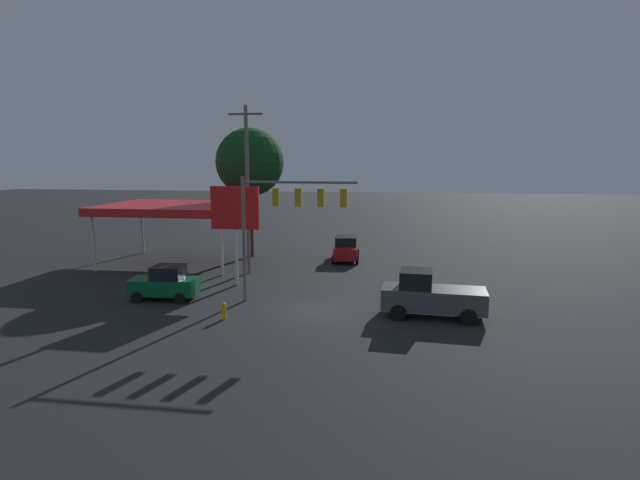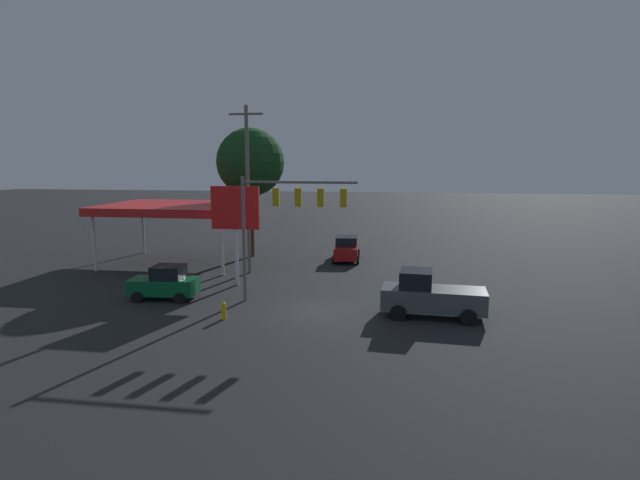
{
  "view_description": "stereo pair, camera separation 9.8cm",
  "coord_description": "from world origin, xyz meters",
  "px_view_note": "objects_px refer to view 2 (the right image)",
  "views": [
    {
      "loc": [
        -3.97,
        25.33,
        7.95
      ],
      "look_at": [
        0.0,
        -2.0,
        3.51
      ],
      "focal_mm": 28.0,
      "sensor_mm": 36.0,
      "label": 1
    },
    {
      "loc": [
        -4.07,
        25.31,
        7.95
      ],
      "look_at": [
        0.0,
        -2.0,
        3.51
      ],
      "focal_mm": 28.0,
      "sensor_mm": 36.0,
      "label": 2
    }
  ],
  "objects_px": {
    "street_tree": "(250,162)",
    "pickup_parked": "(430,296)",
    "hatchback_crossing": "(165,283)",
    "utility_pole": "(248,187)",
    "price_sign": "(235,212)",
    "sedan_far": "(347,249)",
    "fire_hydrant": "(224,311)",
    "traffic_signal_assembly": "(288,209)"
  },
  "relations": [
    {
      "from": "price_sign",
      "to": "traffic_signal_assembly",
      "type": "bearing_deg",
      "value": 140.31
    },
    {
      "from": "hatchback_crossing",
      "to": "street_tree",
      "type": "bearing_deg",
      "value": -99.3
    },
    {
      "from": "traffic_signal_assembly",
      "to": "sedan_far",
      "type": "xyz_separation_m",
      "value": [
        -2.07,
        -12.44,
        -4.37
      ]
    },
    {
      "from": "hatchback_crossing",
      "to": "fire_hydrant",
      "type": "relative_size",
      "value": 4.43
    },
    {
      "from": "street_tree",
      "to": "fire_hydrant",
      "type": "height_order",
      "value": "street_tree"
    },
    {
      "from": "hatchback_crossing",
      "to": "pickup_parked",
      "type": "bearing_deg",
      "value": 172.17
    },
    {
      "from": "street_tree",
      "to": "hatchback_crossing",
      "type": "bearing_deg",
      "value": 84.23
    },
    {
      "from": "sedan_far",
      "to": "hatchback_crossing",
      "type": "distance_m",
      "value": 15.79
    },
    {
      "from": "price_sign",
      "to": "street_tree",
      "type": "relative_size",
      "value": 0.6
    },
    {
      "from": "traffic_signal_assembly",
      "to": "street_tree",
      "type": "relative_size",
      "value": 0.67
    },
    {
      "from": "street_tree",
      "to": "fire_hydrant",
      "type": "xyz_separation_m",
      "value": [
        -3.24,
        16.37,
        -7.32
      ]
    },
    {
      "from": "sedan_far",
      "to": "pickup_parked",
      "type": "bearing_deg",
      "value": 18.95
    },
    {
      "from": "street_tree",
      "to": "fire_hydrant",
      "type": "bearing_deg",
      "value": 101.21
    },
    {
      "from": "traffic_signal_assembly",
      "to": "price_sign",
      "type": "distance_m",
      "value": 5.4
    },
    {
      "from": "sedan_far",
      "to": "street_tree",
      "type": "distance_m",
      "value": 10.47
    },
    {
      "from": "sedan_far",
      "to": "hatchback_crossing",
      "type": "bearing_deg",
      "value": -39.04
    },
    {
      "from": "utility_pole",
      "to": "fire_hydrant",
      "type": "distance_m",
      "value": 11.94
    },
    {
      "from": "hatchback_crossing",
      "to": "street_tree",
      "type": "height_order",
      "value": "street_tree"
    },
    {
      "from": "traffic_signal_assembly",
      "to": "street_tree",
      "type": "height_order",
      "value": "street_tree"
    },
    {
      "from": "price_sign",
      "to": "sedan_far",
      "type": "xyz_separation_m",
      "value": [
        -6.2,
        -9.01,
        -3.77
      ]
    },
    {
      "from": "traffic_signal_assembly",
      "to": "hatchback_crossing",
      "type": "relative_size",
      "value": 1.81
    },
    {
      "from": "pickup_parked",
      "to": "street_tree",
      "type": "bearing_deg",
      "value": -42.39
    },
    {
      "from": "price_sign",
      "to": "street_tree",
      "type": "height_order",
      "value": "street_tree"
    },
    {
      "from": "fire_hydrant",
      "to": "price_sign",
      "type": "bearing_deg",
      "value": -77.62
    },
    {
      "from": "traffic_signal_assembly",
      "to": "fire_hydrant",
      "type": "height_order",
      "value": "traffic_signal_assembly"
    },
    {
      "from": "street_tree",
      "to": "pickup_parked",
      "type": "bearing_deg",
      "value": 133.25
    },
    {
      "from": "hatchback_crossing",
      "to": "street_tree",
      "type": "xyz_separation_m",
      "value": [
        -1.34,
        -13.29,
        6.82
      ]
    },
    {
      "from": "price_sign",
      "to": "hatchback_crossing",
      "type": "bearing_deg",
      "value": 50.71
    },
    {
      "from": "utility_pole",
      "to": "fire_hydrant",
      "type": "height_order",
      "value": "utility_pole"
    },
    {
      "from": "pickup_parked",
      "to": "sedan_far",
      "type": "bearing_deg",
      "value": -63.65
    },
    {
      "from": "pickup_parked",
      "to": "hatchback_crossing",
      "type": "xyz_separation_m",
      "value": [
        14.89,
        -1.12,
        -0.16
      ]
    },
    {
      "from": "utility_pole",
      "to": "price_sign",
      "type": "relative_size",
      "value": 1.84
    },
    {
      "from": "price_sign",
      "to": "street_tree",
      "type": "xyz_separation_m",
      "value": [
        1.74,
        -9.52,
        3.05
      ]
    },
    {
      "from": "fire_hydrant",
      "to": "hatchback_crossing",
      "type": "bearing_deg",
      "value": -33.92
    },
    {
      "from": "utility_pole",
      "to": "pickup_parked",
      "type": "xyz_separation_m",
      "value": [
        -12.02,
        8.4,
        -5.01
      ]
    },
    {
      "from": "hatchback_crossing",
      "to": "utility_pole",
      "type": "bearing_deg",
      "value": -115.08
    },
    {
      "from": "price_sign",
      "to": "sedan_far",
      "type": "relative_size",
      "value": 1.41
    },
    {
      "from": "street_tree",
      "to": "traffic_signal_assembly",
      "type": "bearing_deg",
      "value": 114.38
    },
    {
      "from": "traffic_signal_assembly",
      "to": "sedan_far",
      "type": "bearing_deg",
      "value": -99.45
    },
    {
      "from": "utility_pole",
      "to": "pickup_parked",
      "type": "bearing_deg",
      "value": 145.07
    },
    {
      "from": "pickup_parked",
      "to": "street_tree",
      "type": "height_order",
      "value": "street_tree"
    },
    {
      "from": "traffic_signal_assembly",
      "to": "fire_hydrant",
      "type": "relative_size",
      "value": 8.02
    }
  ]
}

